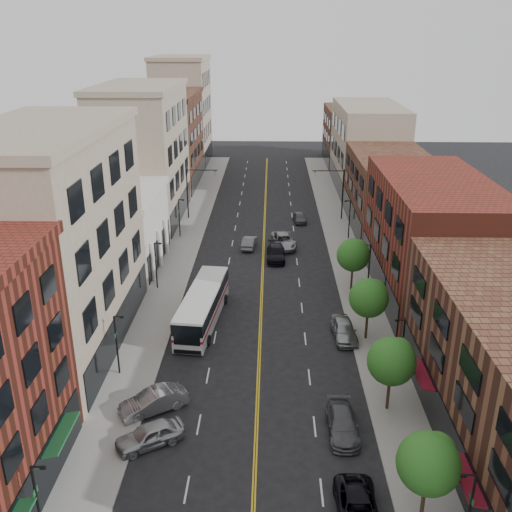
# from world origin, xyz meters

# --- Properties ---
(ground) EXTENTS (220.00, 220.00, 0.00)m
(ground) POSITION_xyz_m (0.00, 0.00, 0.00)
(ground) COLOR black
(ground) RESTS_ON ground
(sidewalk_left) EXTENTS (4.00, 110.00, 0.15)m
(sidewalk_left) POSITION_xyz_m (-10.00, 35.00, 0.07)
(sidewalk_left) COLOR gray
(sidewalk_left) RESTS_ON ground
(sidewalk_right) EXTENTS (4.00, 110.00, 0.15)m
(sidewalk_right) POSITION_xyz_m (10.00, 35.00, 0.07)
(sidewalk_right) COLOR gray
(sidewalk_right) RESTS_ON ground
(bldg_l_tanoffice) EXTENTS (10.00, 22.00, 18.00)m
(bldg_l_tanoffice) POSITION_xyz_m (-17.00, 13.00, 9.00)
(bldg_l_tanoffice) COLOR gray
(bldg_l_tanoffice) RESTS_ON ground
(bldg_l_white) EXTENTS (10.00, 14.00, 8.00)m
(bldg_l_white) POSITION_xyz_m (-17.00, 31.00, 4.00)
(bldg_l_white) COLOR silver
(bldg_l_white) RESTS_ON ground
(bldg_l_far_a) EXTENTS (10.00, 20.00, 18.00)m
(bldg_l_far_a) POSITION_xyz_m (-17.00, 48.00, 9.00)
(bldg_l_far_a) COLOR gray
(bldg_l_far_a) RESTS_ON ground
(bldg_l_far_b) EXTENTS (10.00, 20.00, 15.00)m
(bldg_l_far_b) POSITION_xyz_m (-17.00, 68.00, 7.50)
(bldg_l_far_b) COLOR #572F23
(bldg_l_far_b) RESTS_ON ground
(bldg_l_far_c) EXTENTS (10.00, 16.00, 20.00)m
(bldg_l_far_c) POSITION_xyz_m (-17.00, 86.00, 10.00)
(bldg_l_far_c) COLOR gray
(bldg_l_far_c) RESTS_ON ground
(bldg_r_mid) EXTENTS (10.00, 22.00, 12.00)m
(bldg_r_mid) POSITION_xyz_m (17.00, 24.00, 6.00)
(bldg_r_mid) COLOR maroon
(bldg_r_mid) RESTS_ON ground
(bldg_r_far_a) EXTENTS (10.00, 20.00, 10.00)m
(bldg_r_far_a) POSITION_xyz_m (17.00, 45.00, 5.00)
(bldg_r_far_a) COLOR #572F23
(bldg_r_far_a) RESTS_ON ground
(bldg_r_far_b) EXTENTS (10.00, 22.00, 14.00)m
(bldg_r_far_b) POSITION_xyz_m (17.00, 66.00, 7.00)
(bldg_r_far_b) COLOR gray
(bldg_r_far_b) RESTS_ON ground
(bldg_r_far_c) EXTENTS (10.00, 18.00, 11.00)m
(bldg_r_far_c) POSITION_xyz_m (17.00, 86.00, 5.50)
(bldg_r_far_c) COLOR #572F23
(bldg_r_far_c) RESTS_ON ground
(tree_r_0) EXTENTS (3.40, 3.40, 5.59)m
(tree_r_0) POSITION_xyz_m (9.39, -5.93, 4.13)
(tree_r_0) COLOR black
(tree_r_0) RESTS_ON sidewalk_right
(tree_r_1) EXTENTS (3.40, 3.40, 5.59)m
(tree_r_1) POSITION_xyz_m (9.39, 4.07, 4.13)
(tree_r_1) COLOR black
(tree_r_1) RESTS_ON sidewalk_right
(tree_r_2) EXTENTS (3.40, 3.40, 5.59)m
(tree_r_2) POSITION_xyz_m (9.39, 14.07, 4.13)
(tree_r_2) COLOR black
(tree_r_2) RESTS_ON sidewalk_right
(tree_r_3) EXTENTS (3.40, 3.40, 5.59)m
(tree_r_3) POSITION_xyz_m (9.39, 24.07, 4.13)
(tree_r_3) COLOR black
(tree_r_3) RESTS_ON sidewalk_right
(lamp_l_0) EXTENTS (0.81, 0.55, 5.05)m
(lamp_l_0) POSITION_xyz_m (-10.95, -8.00, 2.97)
(lamp_l_0) COLOR black
(lamp_l_0) RESTS_ON sidewalk_left
(lamp_l_1) EXTENTS (0.81, 0.55, 5.05)m
(lamp_l_1) POSITION_xyz_m (-10.95, 8.00, 2.97)
(lamp_l_1) COLOR black
(lamp_l_1) RESTS_ON sidewalk_left
(lamp_l_2) EXTENTS (0.81, 0.55, 5.05)m
(lamp_l_2) POSITION_xyz_m (-10.95, 24.00, 2.97)
(lamp_l_2) COLOR black
(lamp_l_2) RESTS_ON sidewalk_left
(lamp_l_3) EXTENTS (0.81, 0.55, 5.05)m
(lamp_l_3) POSITION_xyz_m (-10.95, 40.00, 2.97)
(lamp_l_3) COLOR black
(lamp_l_3) RESTS_ON sidewalk_left
(lamp_r_0) EXTENTS (0.81, 0.55, 5.05)m
(lamp_r_0) POSITION_xyz_m (10.95, -8.00, 2.97)
(lamp_r_0) COLOR black
(lamp_r_0) RESTS_ON sidewalk_right
(lamp_r_1) EXTENTS (0.81, 0.55, 5.05)m
(lamp_r_1) POSITION_xyz_m (10.95, 8.00, 2.97)
(lamp_r_1) COLOR black
(lamp_r_1) RESTS_ON sidewalk_right
(lamp_r_2) EXTENTS (0.81, 0.55, 5.05)m
(lamp_r_2) POSITION_xyz_m (10.95, 24.00, 2.97)
(lamp_r_2) COLOR black
(lamp_r_2) RESTS_ON sidewalk_right
(lamp_r_3) EXTENTS (0.81, 0.55, 5.05)m
(lamp_r_3) POSITION_xyz_m (10.95, 40.00, 2.97)
(lamp_r_3) COLOR black
(lamp_r_3) RESTS_ON sidewalk_right
(signal_mast_left) EXTENTS (4.49, 0.18, 7.20)m
(signal_mast_left) POSITION_xyz_m (-10.27, 48.00, 4.65)
(signal_mast_left) COLOR black
(signal_mast_left) RESTS_ON sidewalk_left
(signal_mast_right) EXTENTS (4.49, 0.18, 7.20)m
(signal_mast_right) POSITION_xyz_m (10.27, 48.00, 4.65)
(signal_mast_right) COLOR black
(signal_mast_right) RESTS_ON sidewalk_right
(city_bus) EXTENTS (3.92, 12.41, 3.14)m
(city_bus) POSITION_xyz_m (-5.35, 16.77, 1.83)
(city_bus) COLOR silver
(city_bus) RESTS_ON ground
(car_angle_a) EXTENTS (4.83, 3.87, 1.54)m
(car_angle_a) POSITION_xyz_m (-6.92, -0.12, 0.77)
(car_angle_a) COLOR #A1A4A8
(car_angle_a) RESTS_ON ground
(car_angle_b) EXTENTS (5.03, 4.04, 1.60)m
(car_angle_b) POSITION_xyz_m (-7.37, 3.45, 0.80)
(car_angle_b) COLOR #999AA0
(car_angle_b) RESTS_ON ground
(car_parked_near) EXTENTS (2.36, 5.08, 1.41)m
(car_parked_near) POSITION_xyz_m (5.80, -5.94, 0.71)
(car_parked_near) COLOR black
(car_parked_near) RESTS_ON ground
(car_parked_mid) EXTENTS (2.06, 4.93, 1.42)m
(car_parked_mid) POSITION_xyz_m (5.80, 1.39, 0.71)
(car_parked_mid) COLOR #49494E
(car_parked_mid) RESTS_ON ground
(car_parked_far) EXTENTS (2.24, 4.94, 1.65)m
(car_parked_far) POSITION_xyz_m (7.40, 14.21, 0.82)
(car_parked_far) COLOR #919497
(car_parked_far) RESTS_ON ground
(car_lane_behind) EXTENTS (1.91, 4.41, 1.41)m
(car_lane_behind) POSITION_xyz_m (-1.80, 36.47, 0.71)
(car_lane_behind) COLOR #55545A
(car_lane_behind) RESTS_ON ground
(car_lane_a) EXTENTS (2.18, 5.34, 1.55)m
(car_lane_a) POSITION_xyz_m (1.50, 32.66, 0.77)
(car_lane_a) COLOR black
(car_lane_a) RESTS_ON ground
(car_lane_b) EXTENTS (3.41, 6.13, 1.62)m
(car_lane_b) POSITION_xyz_m (2.47, 36.87, 0.81)
(car_lane_b) COLOR gray
(car_lane_b) RESTS_ON ground
(car_lane_c) EXTENTS (2.01, 4.11, 1.35)m
(car_lane_c) POSITION_xyz_m (4.94, 46.85, 0.68)
(car_lane_c) COLOR #4A4A4E
(car_lane_c) RESTS_ON ground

